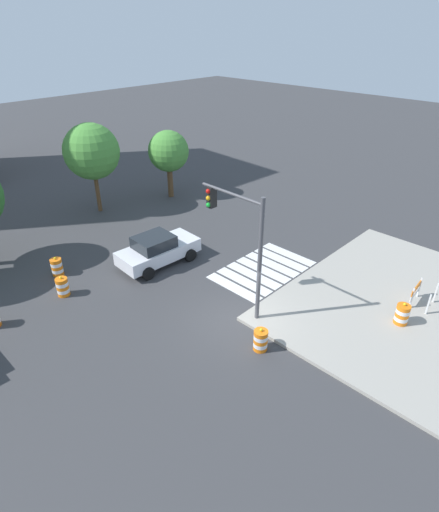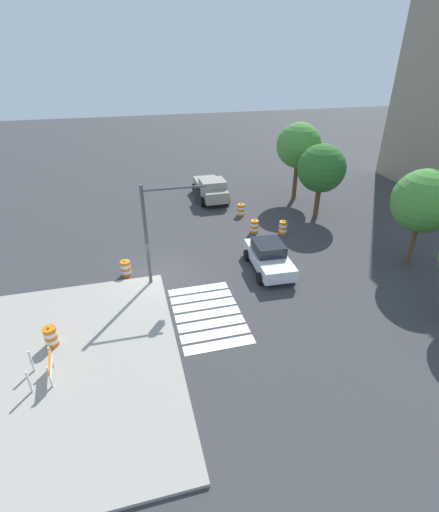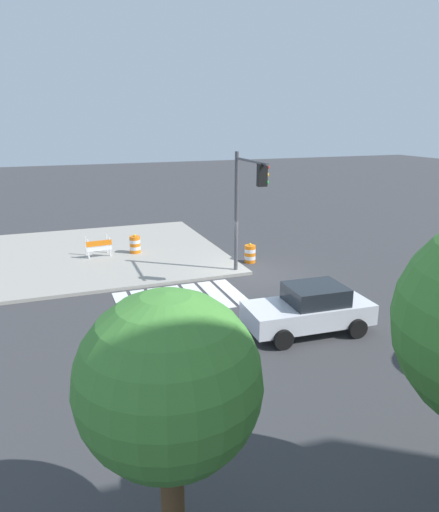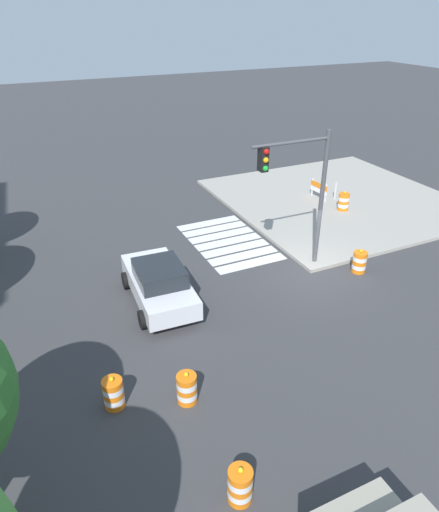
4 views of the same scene
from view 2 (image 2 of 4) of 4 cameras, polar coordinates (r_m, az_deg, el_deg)
ground_plane at (r=21.45m, az=-8.95°, el=-3.18°), size 120.00×120.00×0.00m
sidewalk_corner at (r=17.21m, az=-27.34°, el=-15.79°), size 12.00×12.00×0.15m
crosswalk_stripes at (r=18.40m, az=-1.80°, el=-8.87°), size 5.10×3.20×0.02m
sports_car at (r=21.75m, az=7.54°, el=-0.09°), size 4.39×2.31×1.63m
pickup_truck at (r=32.07m, az=-1.30°, el=10.21°), size 5.15×2.34×1.92m
traffic_barrel_near_corner at (r=26.31m, az=5.36°, el=4.53°), size 0.56×0.56×1.02m
traffic_barrel_crosswalk_end at (r=26.40m, az=9.67°, el=4.32°), size 0.56×0.56×1.02m
traffic_barrel_median_near at (r=21.78m, az=-14.11°, el=-1.84°), size 0.56×0.56×1.02m
traffic_barrel_median_far at (r=29.07m, az=3.27°, el=7.05°), size 0.56×0.56×1.02m
traffic_barrel_on_sidewalk at (r=17.77m, az=-24.33°, el=-11.11°), size 0.56×0.56×1.02m
construction_barricade at (r=16.27m, az=-24.98°, el=-14.98°), size 1.30×0.88×1.00m
traffic_light_pole at (r=19.16m, az=-8.02°, el=6.02°), size 0.47×3.29×5.50m
street_tree_streetside_near at (r=28.73m, az=15.31°, el=12.74°), size 3.48×3.48×5.49m
street_tree_streetside_mid at (r=23.58m, az=28.80°, el=7.34°), size 3.51×3.51×5.77m
street_tree_streetside_far at (r=31.97m, az=12.00°, el=16.15°), size 3.58×3.58×6.33m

